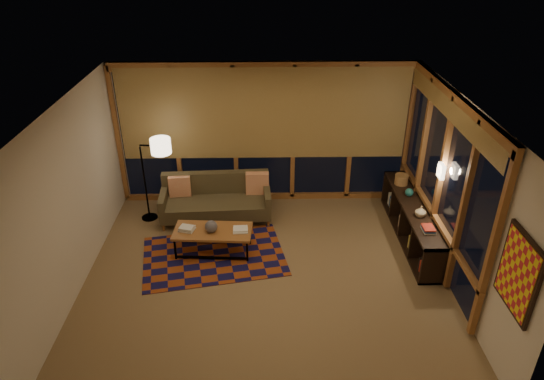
{
  "coord_description": "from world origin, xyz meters",
  "views": [
    {
      "loc": [
        -0.02,
        -5.94,
        4.73
      ],
      "look_at": [
        0.11,
        0.64,
        1.15
      ],
      "focal_mm": 32.0,
      "sensor_mm": 36.0,
      "label": 1
    }
  ],
  "objects_px": {
    "coffee_table": "(213,241)",
    "bookshelf": "(411,221)",
    "floor_lamp": "(144,179)",
    "sofa": "(216,200)"
  },
  "relations": [
    {
      "from": "floor_lamp",
      "to": "bookshelf",
      "type": "xyz_separation_m",
      "value": [
        4.62,
        -0.73,
        -0.48
      ]
    },
    {
      "from": "floor_lamp",
      "to": "bookshelf",
      "type": "bearing_deg",
      "value": -2.79
    },
    {
      "from": "floor_lamp",
      "to": "coffee_table",
      "type": "bearing_deg",
      "value": -34.09
    },
    {
      "from": "bookshelf",
      "to": "floor_lamp",
      "type": "bearing_deg",
      "value": 170.98
    },
    {
      "from": "sofa",
      "to": "bookshelf",
      "type": "relative_size",
      "value": 0.76
    },
    {
      "from": "sofa",
      "to": "floor_lamp",
      "type": "height_order",
      "value": "floor_lamp"
    },
    {
      "from": "coffee_table",
      "to": "bookshelf",
      "type": "xyz_separation_m",
      "value": [
        3.34,
        0.35,
        0.11
      ]
    },
    {
      "from": "sofa",
      "to": "floor_lamp",
      "type": "xyz_separation_m",
      "value": [
        -1.25,
        0.06,
        0.4
      ]
    },
    {
      "from": "sofa",
      "to": "coffee_table",
      "type": "xyz_separation_m",
      "value": [
        0.03,
        -1.03,
        -0.19
      ]
    },
    {
      "from": "coffee_table",
      "to": "floor_lamp",
      "type": "xyz_separation_m",
      "value": [
        -1.28,
        1.09,
        0.59
      ]
    }
  ]
}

